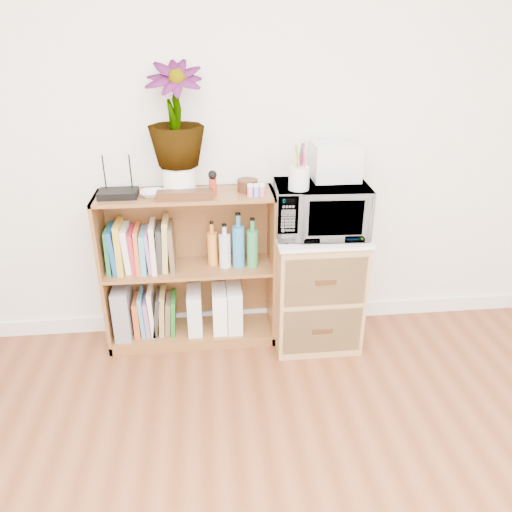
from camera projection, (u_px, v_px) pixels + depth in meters
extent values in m
cube|color=white|center=(247.00, 316.00, 3.30)|extent=(4.00, 0.02, 0.10)
cube|color=brown|center=(190.00, 270.00, 2.96)|extent=(1.00, 0.30, 0.95)
cube|color=#9E7542|center=(315.00, 288.00, 3.01)|extent=(0.50, 0.45, 0.70)
imported|color=silver|center=(320.00, 209.00, 2.79)|extent=(0.53, 0.37, 0.28)
cylinder|color=silver|center=(299.00, 178.00, 2.63)|extent=(0.11, 0.11, 0.12)
cube|color=silver|center=(335.00, 161.00, 2.78)|extent=(0.26, 0.22, 0.20)
cube|color=black|center=(118.00, 194.00, 2.70)|extent=(0.21, 0.14, 0.04)
imported|color=silver|center=(152.00, 194.00, 2.71)|extent=(0.13, 0.13, 0.03)
cylinder|color=white|center=(179.00, 179.00, 2.74)|extent=(0.18, 0.18, 0.15)
imported|color=#3B6E2C|center=(175.00, 115.00, 2.59)|extent=(0.30, 0.30, 0.54)
cube|color=#3D1F10|center=(185.00, 195.00, 2.66)|extent=(0.30, 0.07, 0.05)
cylinder|color=#9C2C13|center=(213.00, 187.00, 2.71)|extent=(0.04, 0.04, 0.09)
cylinder|color=#39200F|center=(247.00, 185.00, 2.78)|extent=(0.11, 0.11, 0.07)
cube|color=#D7778B|center=(256.00, 192.00, 2.70)|extent=(0.11, 0.04, 0.06)
cube|color=gray|center=(124.00, 309.00, 3.02)|extent=(0.10, 0.26, 0.32)
cube|color=silver|center=(195.00, 310.00, 3.07)|extent=(0.09, 0.22, 0.27)
cube|color=white|center=(219.00, 309.00, 3.08)|extent=(0.09, 0.22, 0.27)
cube|color=silver|center=(234.00, 307.00, 3.09)|extent=(0.09, 0.23, 0.28)
cube|color=#1D703C|center=(109.00, 250.00, 2.85)|extent=(0.03, 0.20, 0.26)
cube|color=navy|center=(115.00, 249.00, 2.85)|extent=(0.04, 0.20, 0.27)
cube|color=gold|center=(120.00, 246.00, 2.85)|extent=(0.03, 0.20, 0.30)
cube|color=white|center=(127.00, 249.00, 2.86)|extent=(0.04, 0.20, 0.26)
cube|color=#BC2038|center=(133.00, 250.00, 2.87)|extent=(0.03, 0.20, 0.24)
cube|color=#D66125|center=(138.00, 248.00, 2.86)|extent=(0.02, 0.20, 0.26)
cube|color=teal|center=(144.00, 250.00, 2.87)|extent=(0.03, 0.20, 0.24)
cube|color=#AB74AE|center=(149.00, 250.00, 2.87)|extent=(0.04, 0.20, 0.24)
cube|color=beige|center=(154.00, 246.00, 2.87)|extent=(0.03, 0.20, 0.29)
cube|color=#2A2A2A|center=(160.00, 248.00, 2.88)|extent=(0.04, 0.20, 0.26)
cube|color=tan|center=(166.00, 244.00, 2.87)|extent=(0.05, 0.20, 0.31)
cube|color=brown|center=(172.00, 247.00, 2.88)|extent=(0.03, 0.20, 0.27)
cylinder|color=orange|center=(212.00, 245.00, 2.91)|extent=(0.06, 0.06, 0.26)
cylinder|color=silver|center=(225.00, 245.00, 2.91)|extent=(0.07, 0.07, 0.26)
cylinder|color=#2881BD|center=(238.00, 239.00, 2.91)|extent=(0.07, 0.07, 0.32)
cylinder|color=#30844A|center=(252.00, 241.00, 2.92)|extent=(0.07, 0.07, 0.29)
cube|color=#BF4F21|center=(138.00, 315.00, 3.05)|extent=(0.03, 0.19, 0.23)
cube|color=teal|center=(143.00, 312.00, 3.04)|extent=(0.03, 0.19, 0.27)
cube|color=#8C6091|center=(148.00, 314.00, 3.06)|extent=(0.03, 0.19, 0.23)
cube|color=beige|center=(152.00, 310.00, 3.04)|extent=(0.03, 0.19, 0.29)
cube|color=#262626|center=(157.00, 312.00, 3.06)|extent=(0.06, 0.19, 0.26)
cube|color=olive|center=(163.00, 311.00, 3.06)|extent=(0.05, 0.19, 0.27)
cube|color=brown|center=(168.00, 314.00, 3.07)|extent=(0.05, 0.19, 0.22)
cube|color=#1B661B|center=(174.00, 313.00, 3.07)|extent=(0.04, 0.19, 0.23)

